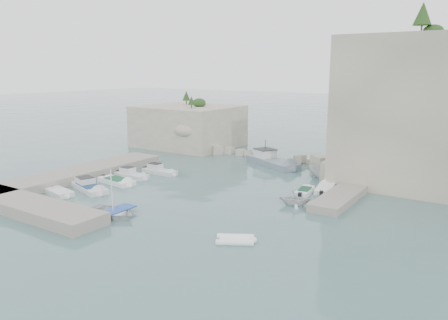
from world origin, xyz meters
The scene contains 21 objects.
ground centered at (0.00, 0.00, 0.00)m, with size 400.00×400.00×0.00m, color #4A6F6F.
cliff_terrace centered at (13.00, 18.00, 1.25)m, with size 8.00×10.00×2.50m, color beige.
outcrop_west centered at (-20.00, 25.00, 3.50)m, with size 16.00×14.00×7.00m, color beige.
quay_west centered at (-17.00, -1.00, 0.55)m, with size 5.00×24.00×1.10m, color #9E9689.
quay_south centered at (-10.00, -12.50, 0.55)m, with size 18.00×4.00×1.10m, color #9E9689.
ledge_east centered at (13.50, 10.00, 0.40)m, with size 3.00×16.00×0.80m, color #9E9689.
breakwater centered at (-1.00, 22.00, 0.70)m, with size 28.00×3.00×1.40m, color beige.
motorboat_a centered at (-10.10, 6.10, 0.00)m, with size 5.35×1.59×1.40m, color silver, non-canonical shape.
motorboat_b centered at (-11.59, 2.57, 0.00)m, with size 5.15×1.68×1.40m, color silver, non-canonical shape.
motorboat_c centered at (-11.14, -0.43, 0.00)m, with size 5.51×2.00×0.70m, color white, non-canonical shape.
motorboat_d centered at (-11.59, -4.16, 0.00)m, with size 6.93×2.06×1.40m, color silver, non-canonical shape.
motorboat_e centered at (-12.72, -7.24, 0.00)m, with size 4.23×1.73×0.70m, color silver, non-canonical shape.
rowboat centered at (-2.50, -8.90, 0.00)m, with size 3.60×5.04×1.04m, color white.
inflatable_dinghy centered at (10.20, -7.87, 0.00)m, with size 3.22×1.56×0.44m, color white, non-canonical shape.
tender_east_a centered at (10.19, 3.43, 0.00)m, with size 2.69×3.12×1.64m, color silver.
tender_east_b centered at (9.41, 7.72, 0.00)m, with size 3.96×1.35×0.70m, color white, non-canonical shape.
tender_east_c centered at (10.83, 10.16, 0.00)m, with size 5.22×1.69×0.70m, color white, non-canonical shape.
tender_east_d centered at (8.90, 15.02, 0.00)m, with size 1.91×5.08×1.96m, color silver.
work_boat centered at (-0.18, 18.71, 0.00)m, with size 10.09×2.98×2.20m, color slate, non-canonical shape.
rowboat_mast centered at (-2.50, -8.90, 2.62)m, with size 0.10×0.10×4.20m, color white.
vegetation centered at (17.83, 24.40, 17.93)m, with size 53.48×13.88×13.40m.
Camera 1 is at (27.28, -35.35, 13.37)m, focal length 35.00 mm.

